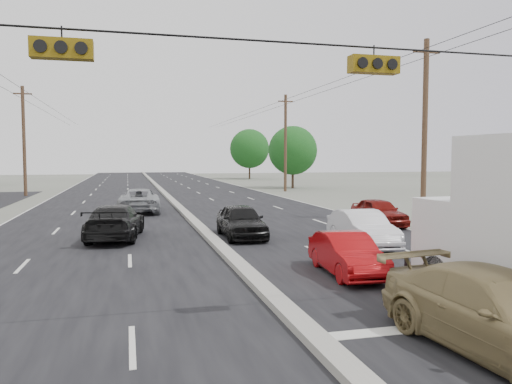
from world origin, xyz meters
TOP-DOWN VIEW (x-y plane):
  - ground at (0.00, 0.00)m, footprint 200.00×200.00m
  - road_surface at (0.00, 30.00)m, footprint 20.00×160.00m
  - center_median at (0.00, 30.00)m, footprint 0.50×160.00m
  - utility_pole_left_c at (-12.50, 40.00)m, footprint 1.60×0.30m
  - utility_pole_right_b at (12.50, 15.00)m, footprint 1.60×0.30m
  - utility_pole_right_c at (12.50, 40.00)m, footprint 1.60×0.30m
  - traffic_signals at (1.40, 0.00)m, footprint 25.00×0.30m
  - tree_right_mid at (15.00, 45.00)m, footprint 5.60×5.60m
  - tree_right_far at (16.00, 70.00)m, footprint 6.40×6.40m
  - tan_sedan at (3.00, -2.08)m, footprint 2.67×5.33m
  - red_sedan at (2.95, 4.27)m, footprint 1.58×3.90m
  - queue_car_a at (1.40, 11.90)m, footprint 1.77×4.33m
  - queue_car_b at (5.53, 8.45)m, footprint 1.82×4.45m
  - queue_car_e at (9.19, 13.91)m, footprint 1.76×4.19m
  - oncoming_near at (-3.98, 12.89)m, footprint 2.76×5.44m
  - oncoming_far at (-2.72, 23.43)m, footprint 2.71×5.59m

SIDE VIEW (x-z plane):
  - ground at x=0.00m, z-range 0.00..0.00m
  - road_surface at x=0.00m, z-range -0.01..0.01m
  - center_median at x=0.00m, z-range 0.00..0.20m
  - red_sedan at x=2.95m, z-range 0.00..1.26m
  - queue_car_e at x=9.19m, z-range 0.00..1.41m
  - queue_car_b at x=5.53m, z-range 0.00..1.44m
  - queue_car_a at x=1.40m, z-range 0.00..1.47m
  - tan_sedan at x=3.00m, z-range 0.00..1.49m
  - oncoming_near at x=-3.98m, z-range 0.00..1.51m
  - oncoming_far at x=-2.72m, z-range 0.00..1.53m
  - tree_right_mid at x=15.00m, z-range 0.77..7.91m
  - tree_right_far at x=16.00m, z-range 0.88..9.04m
  - utility_pole_left_c at x=-12.50m, z-range 0.11..10.11m
  - utility_pole_right_b at x=12.50m, z-range 0.11..10.11m
  - utility_pole_right_c at x=12.50m, z-range 0.11..10.11m
  - traffic_signals at x=1.40m, z-range 5.22..5.77m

